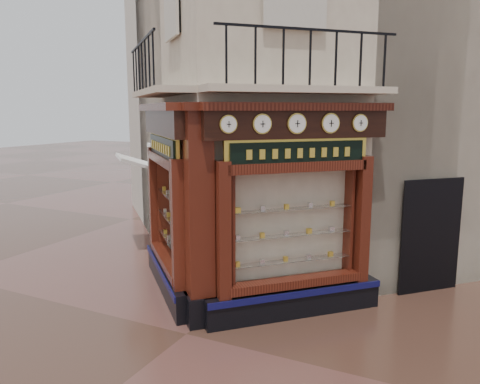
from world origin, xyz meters
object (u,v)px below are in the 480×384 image
Objects in this scene: clock_e at (360,123)px; awning at (140,250)px; clock_c at (297,124)px; signboard_left at (163,147)px; clock_a at (228,124)px; clock_d at (330,123)px; corner_pilaster at (199,219)px; clock_b at (262,124)px; signboard_right at (298,153)px.

clock_e is 0.19× the size of awning.
clock_c is 0.17× the size of signboard_left.
signboard_left is (-2.05, 1.03, -0.52)m from clock_a.
signboard_left is (-3.40, -0.32, -0.52)m from clock_d.
corner_pilaster is 11.57× the size of clock_b.
clock_c is at bearing 180.00° from clock_e.
corner_pilaster is at bearing 171.68° from clock_e.
awning is 4.45m from signboard_left.
signboard_left is at bearing -176.71° from awning.
clock_c is 0.18× the size of signboard_right.
clock_c reaches higher than awning.
corner_pilaster is 1.86× the size of signboard_left.
clock_d reaches higher than signboard_left.
clock_d is 0.21× the size of awning.
clock_c reaches higher than clock_a.
clock_d is at bearing 0.00° from clock_b.
clock_d is (0.47, 0.47, -0.00)m from clock_c.
clock_e is (2.37, 1.76, 1.67)m from corner_pilaster.
signboard_right is (-0.48, -0.32, -0.52)m from clock_d.
clock_d is 0.17× the size of signboard_left.
clock_a is 0.85× the size of clock_d.
clock_a is 0.14× the size of signboard_left.
clock_c is 1.27m from clock_e.
clock_a is 6.54m from awning.
clock_e is at bearing -8.32° from corner_pilaster.
clock_a is 0.89× the size of clock_b.
signboard_left is at bearing 135.00° from signboard_right.
clock_c is at bearing -14.48° from corner_pilaster.
awning is at bearing 99.60° from clock_a.
awning is 6.51m from signboard_right.
clock_c is 0.66m from clock_d.
clock_a is 0.60m from clock_b.
clock_c is at bearing -158.15° from awning.
clock_e is at bearing -123.92° from signboard_left.
signboard_left is (2.39, -2.13, 3.10)m from awning.
signboard_left reaches higher than awning.
clock_b is 0.95× the size of clock_c.
signboard_left is at bearing 108.41° from clock_a.
clock_e reaches higher than signboard_left.
clock_e is at bearing 0.00° from clock_b.
clock_e is 1.29m from signboard_right.
corner_pilaster reaches higher than awning.
clock_c is (1.47, 0.87, 1.67)m from corner_pilaster.
clock_c is at bearing -131.21° from signboard_right.
signboard_right is at bearing -135.00° from signboard_left.
clock_a is 2.35m from signboard_left.
corner_pilaster is 10.98× the size of clock_c.
clock_a is at bearing -175.29° from signboard_right.
clock_b is at bearing 0.00° from clock_a.
clock_d is (1.35, 1.35, -0.00)m from clock_a.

